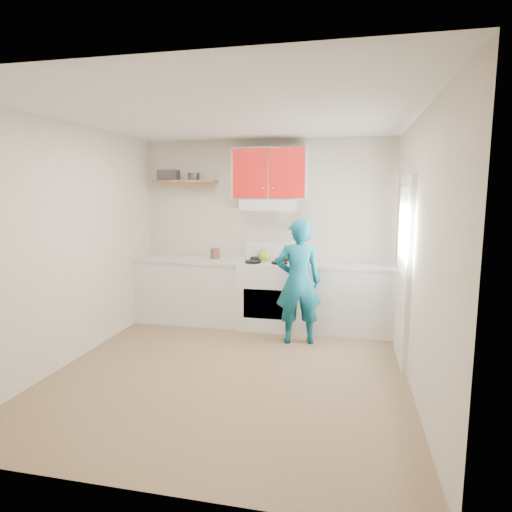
% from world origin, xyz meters
% --- Properties ---
extents(floor, '(3.80, 3.80, 0.00)m').
position_xyz_m(floor, '(0.00, 0.00, 0.00)').
color(floor, brown).
rests_on(floor, ground).
extents(ceiling, '(3.60, 3.80, 0.04)m').
position_xyz_m(ceiling, '(0.00, 0.00, 2.60)').
color(ceiling, white).
rests_on(ceiling, floor).
extents(back_wall, '(3.60, 0.04, 2.60)m').
position_xyz_m(back_wall, '(0.00, 1.90, 1.30)').
color(back_wall, beige).
rests_on(back_wall, floor).
extents(front_wall, '(3.60, 0.04, 2.60)m').
position_xyz_m(front_wall, '(0.00, -1.90, 1.30)').
color(front_wall, beige).
rests_on(front_wall, floor).
extents(left_wall, '(0.04, 3.80, 2.60)m').
position_xyz_m(left_wall, '(-1.80, 0.00, 1.30)').
color(left_wall, beige).
rests_on(left_wall, floor).
extents(right_wall, '(0.04, 3.80, 2.60)m').
position_xyz_m(right_wall, '(1.80, 0.00, 1.30)').
color(right_wall, beige).
rests_on(right_wall, floor).
extents(door, '(0.05, 0.85, 2.05)m').
position_xyz_m(door, '(1.78, 0.70, 1.02)').
color(door, white).
rests_on(door, floor).
extents(door_glass, '(0.01, 0.55, 0.95)m').
position_xyz_m(door_glass, '(1.75, 0.70, 1.45)').
color(door_glass, white).
rests_on(door_glass, door).
extents(counter_left, '(1.52, 0.60, 0.90)m').
position_xyz_m(counter_left, '(-1.04, 1.60, 0.45)').
color(counter_left, silver).
rests_on(counter_left, floor).
extents(counter_right, '(1.32, 0.60, 0.90)m').
position_xyz_m(counter_right, '(1.14, 1.60, 0.45)').
color(counter_right, silver).
rests_on(counter_right, floor).
extents(stove, '(0.76, 0.65, 0.92)m').
position_xyz_m(stove, '(0.10, 1.57, 0.46)').
color(stove, white).
rests_on(stove, floor).
extents(range_hood, '(0.76, 0.44, 0.15)m').
position_xyz_m(range_hood, '(0.10, 1.68, 1.70)').
color(range_hood, silver).
rests_on(range_hood, back_wall).
extents(upper_cabinets, '(1.02, 0.33, 0.70)m').
position_xyz_m(upper_cabinets, '(0.10, 1.73, 2.12)').
color(upper_cabinets, red).
rests_on(upper_cabinets, back_wall).
extents(shelf, '(0.90, 0.30, 0.04)m').
position_xyz_m(shelf, '(-1.15, 1.75, 2.02)').
color(shelf, brown).
rests_on(shelf, back_wall).
extents(books, '(0.30, 0.23, 0.15)m').
position_xyz_m(books, '(-1.42, 1.77, 2.11)').
color(books, '#3F373C').
rests_on(books, shelf).
extents(tin, '(0.22, 0.22, 0.10)m').
position_xyz_m(tin, '(-1.02, 1.74, 2.09)').
color(tin, '#333D4C').
rests_on(tin, shelf).
extents(kettle, '(0.23, 0.23, 0.16)m').
position_xyz_m(kettle, '(0.02, 1.65, 1.00)').
color(kettle, olive).
rests_on(kettle, stove).
extents(crock, '(0.15, 0.15, 0.17)m').
position_xyz_m(crock, '(-0.70, 1.69, 0.98)').
color(crock, '#503223').
rests_on(crock, counter_left).
extents(cutting_board, '(0.36, 0.29, 0.02)m').
position_xyz_m(cutting_board, '(0.89, 1.51, 0.91)').
color(cutting_board, olive).
rests_on(cutting_board, counter_right).
extents(silicone_mat, '(0.40, 0.37, 0.01)m').
position_xyz_m(silicone_mat, '(1.46, 1.64, 0.90)').
color(silicone_mat, red).
rests_on(silicone_mat, counter_right).
extents(person, '(0.64, 0.49, 1.55)m').
position_xyz_m(person, '(0.59, 1.01, 0.78)').
color(person, '#0B5367').
rests_on(person, floor).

